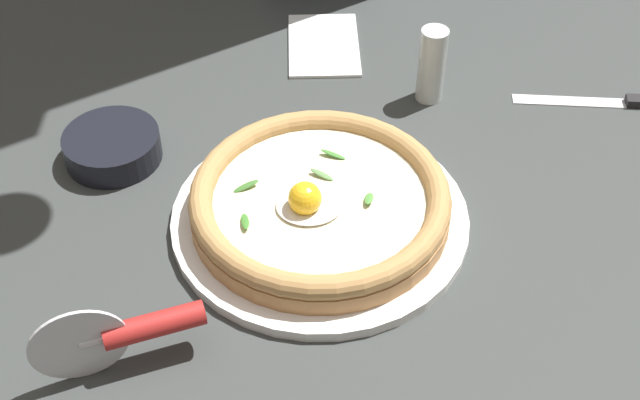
{
  "coord_description": "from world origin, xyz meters",
  "views": [
    {
      "loc": [
        0.11,
        0.64,
        0.62
      ],
      "look_at": [
        0.04,
        0.03,
        0.03
      ],
      "focal_mm": 47.81,
      "sensor_mm": 36.0,
      "label": 1
    }
  ],
  "objects_px": {
    "table_knife": "(632,102)",
    "folded_napkin": "(321,44)",
    "side_bowl": "(112,147)",
    "pizza": "(320,201)",
    "pizza_cutter": "(129,332)",
    "pepper_shaker": "(432,65)"
  },
  "relations": [
    {
      "from": "pizza",
      "to": "folded_napkin",
      "type": "height_order",
      "value": "pizza"
    },
    {
      "from": "side_bowl",
      "to": "pepper_shaker",
      "type": "relative_size",
      "value": 1.13
    },
    {
      "from": "pizza",
      "to": "side_bowl",
      "type": "height_order",
      "value": "pizza"
    },
    {
      "from": "table_knife",
      "to": "pepper_shaker",
      "type": "xyz_separation_m",
      "value": [
        0.24,
        -0.04,
        0.04
      ]
    },
    {
      "from": "pizza_cutter",
      "to": "folded_napkin",
      "type": "height_order",
      "value": "pizza_cutter"
    },
    {
      "from": "pizza",
      "to": "folded_napkin",
      "type": "distance_m",
      "value": 0.32
    },
    {
      "from": "pizza",
      "to": "pepper_shaker",
      "type": "relative_size",
      "value": 2.8
    },
    {
      "from": "side_bowl",
      "to": "table_knife",
      "type": "relative_size",
      "value": 0.49
    },
    {
      "from": "pizza_cutter",
      "to": "folded_napkin",
      "type": "xyz_separation_m",
      "value": [
        -0.22,
        -0.47,
        -0.04
      ]
    },
    {
      "from": "side_bowl",
      "to": "table_knife",
      "type": "xyz_separation_m",
      "value": [
        -0.61,
        -0.03,
        -0.01
      ]
    },
    {
      "from": "pizza",
      "to": "table_knife",
      "type": "bearing_deg",
      "value": -158.61
    },
    {
      "from": "pepper_shaker",
      "to": "side_bowl",
      "type": "bearing_deg",
      "value": 10.58
    },
    {
      "from": "folded_napkin",
      "to": "side_bowl",
      "type": "bearing_deg",
      "value": 37.01
    },
    {
      "from": "pizza_cutter",
      "to": "folded_napkin",
      "type": "distance_m",
      "value": 0.52
    },
    {
      "from": "table_knife",
      "to": "folded_napkin",
      "type": "height_order",
      "value": "table_knife"
    },
    {
      "from": "folded_napkin",
      "to": "pizza_cutter",
      "type": "bearing_deg",
      "value": 64.98
    },
    {
      "from": "pizza_cutter",
      "to": "table_knife",
      "type": "bearing_deg",
      "value": -151.99
    },
    {
      "from": "side_bowl",
      "to": "pizza_cutter",
      "type": "relative_size",
      "value": 0.71
    },
    {
      "from": "pepper_shaker",
      "to": "folded_napkin",
      "type": "bearing_deg",
      "value": -46.44
    },
    {
      "from": "pizza",
      "to": "side_bowl",
      "type": "bearing_deg",
      "value": -30.45
    },
    {
      "from": "side_bowl",
      "to": "folded_napkin",
      "type": "height_order",
      "value": "side_bowl"
    },
    {
      "from": "pizza",
      "to": "pizza_cutter",
      "type": "xyz_separation_m",
      "value": [
        0.18,
        0.15,
        0.01
      ]
    }
  ]
}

